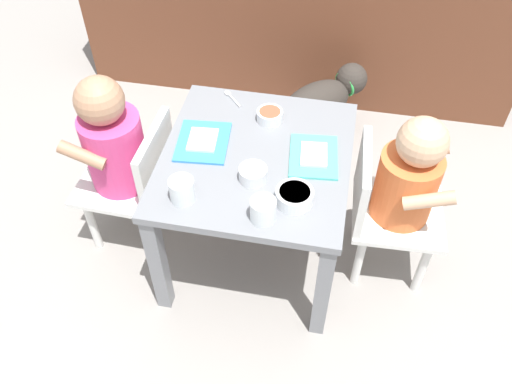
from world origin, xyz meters
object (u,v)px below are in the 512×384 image
(dining_table, at_px, (256,174))
(water_cup_right, at_px, (182,191))
(seated_child_right, at_px, (403,183))
(veggie_bowl_near, at_px, (253,174))
(seated_child_left, at_px, (118,147))
(food_tray_right, at_px, (314,156))
(cereal_bowl_right_side, at_px, (294,196))
(food_tray_left, at_px, (203,141))
(dog, at_px, (322,101))
(veggie_bowl_far, at_px, (270,115))
(spoon_by_left_tray, at_px, (231,97))
(water_cup_left, at_px, (263,211))

(dining_table, relative_size, water_cup_right, 8.62)
(seated_child_right, height_order, veggie_bowl_near, seated_child_right)
(seated_child_left, relative_size, food_tray_right, 3.38)
(veggie_bowl_near, height_order, cereal_bowl_right_side, cereal_bowl_right_side)
(dining_table, xyz_separation_m, seated_child_left, (-0.44, 0.00, 0.03))
(food_tray_left, relative_size, veggie_bowl_near, 2.48)
(dog, xyz_separation_m, veggie_bowl_far, (-0.14, -0.44, 0.26))
(dining_table, relative_size, food_tray_right, 3.05)
(dining_table, relative_size, seated_child_left, 0.90)
(dining_table, distance_m, veggie_bowl_near, 0.14)
(seated_child_left, distance_m, veggie_bowl_far, 0.48)
(veggie_bowl_near, xyz_separation_m, cereal_bowl_right_side, (0.13, -0.06, 0.00))
(food_tray_right, bearing_deg, food_tray_left, 180.00)
(water_cup_right, distance_m, cereal_bowl_right_side, 0.30)
(dining_table, distance_m, spoon_by_left_tray, 0.30)
(seated_child_right, xyz_separation_m, veggie_bowl_near, (-0.43, -0.13, 0.09))
(seated_child_left, height_order, food_tray_left, seated_child_left)
(dog, distance_m, veggie_bowl_near, 0.77)
(water_cup_right, relative_size, spoon_by_left_tray, 0.83)
(dog, relative_size, food_tray_right, 1.93)
(seated_child_left, relative_size, veggie_bowl_far, 8.12)
(food_tray_left, bearing_deg, dining_table, -8.15)
(seated_child_left, bearing_deg, water_cup_left, -24.98)
(dining_table, height_order, seated_child_right, seated_child_right)
(dining_table, distance_m, seated_child_left, 0.44)
(food_tray_left, relative_size, spoon_by_left_tray, 2.37)
(seated_child_right, relative_size, food_tray_right, 3.21)
(spoon_by_left_tray, bearing_deg, dining_table, -62.58)
(water_cup_left, distance_m, cereal_bowl_right_side, 0.10)
(food_tray_left, distance_m, water_cup_left, 0.34)
(seated_child_left, height_order, cereal_bowl_right_side, seated_child_left)
(water_cup_right, bearing_deg, food_tray_left, 91.17)
(veggie_bowl_near, relative_size, cereal_bowl_right_side, 0.78)
(dog, height_order, water_cup_left, water_cup_left)
(dining_table, bearing_deg, spoon_by_left_tray, 117.42)
(seated_child_left, distance_m, veggie_bowl_near, 0.47)
(dog, bearing_deg, water_cup_right, -110.86)
(dog, xyz_separation_m, food_tray_right, (0.02, -0.59, 0.25))
(veggie_bowl_far, distance_m, cereal_bowl_right_side, 0.35)
(food_tray_left, relative_size, cereal_bowl_right_side, 1.92)
(water_cup_left, relative_size, spoon_by_left_tray, 0.83)
(seated_child_left, bearing_deg, seated_child_right, 2.01)
(dog, relative_size, cereal_bowl_right_side, 3.68)
(water_cup_right, bearing_deg, water_cup_left, -6.87)
(food_tray_right, relative_size, water_cup_left, 2.82)
(veggie_bowl_far, xyz_separation_m, spoon_by_left_tray, (-0.14, 0.09, -0.02))
(veggie_bowl_near, distance_m, cereal_bowl_right_side, 0.14)
(veggie_bowl_near, bearing_deg, seated_child_right, 16.91)
(seated_child_left, height_order, water_cup_left, seated_child_left)
(veggie_bowl_far, bearing_deg, food_tray_right, -42.49)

